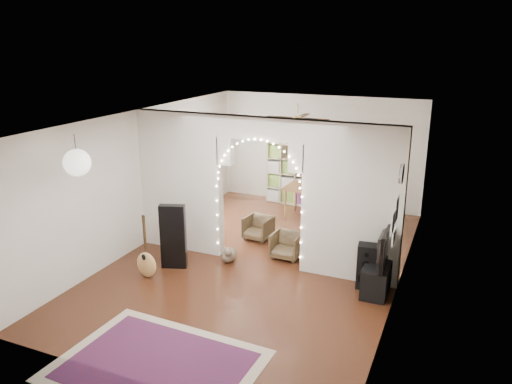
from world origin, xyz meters
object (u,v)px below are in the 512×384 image
at_px(media_console, 378,276).
at_px(dining_table, 312,190).
at_px(dining_chair_left, 258,228).
at_px(floor_speaker, 366,266).
at_px(bookcase, 297,174).
at_px(dining_chair_right, 287,245).
at_px(acoustic_guitar, 146,255).

height_order(media_console, dining_table, dining_table).
xyz_separation_m(dining_table, dining_chair_left, (-0.65, -1.60, -0.44)).
height_order(floor_speaker, dining_table, floor_speaker).
relative_size(bookcase, dining_chair_right, 2.86).
xyz_separation_m(media_console, dining_chair_left, (-2.66, 1.24, -0.01)).
bearing_deg(dining_table, acoustic_guitar, -110.87).
xyz_separation_m(media_console, bookcase, (-2.68, 3.75, 0.52)).
bearing_deg(dining_chair_left, floor_speaker, -20.06).
bearing_deg(dining_chair_right, floor_speaker, -20.07).
bearing_deg(floor_speaker, dining_chair_left, 146.32).
relative_size(bookcase, dining_chair_left, 2.89).
distance_m(floor_speaker, dining_table, 3.38).
distance_m(floor_speaker, dining_chair_left, 2.76).
height_order(dining_table, dining_chair_left, dining_table).
height_order(acoustic_guitar, dining_chair_left, acoustic_guitar).
bearing_deg(media_console, bookcase, 125.25).
xyz_separation_m(bookcase, dining_table, (0.67, -0.91, -0.09)).
bearing_deg(bookcase, acoustic_guitar, -96.94).
bearing_deg(dining_chair_right, acoustic_guitar, -138.02).
bearing_deg(media_console, dining_chair_left, 154.76).
bearing_deg(acoustic_guitar, bookcase, 99.85).
height_order(dining_table, dining_chair_right, dining_table).
height_order(bookcase, dining_chair_right, bookcase).
distance_m(floor_speaker, media_console, 0.24).
height_order(floor_speaker, dining_chair_right, floor_speaker).
relative_size(acoustic_guitar, dining_table, 0.78).
bearing_deg(dining_chair_left, dining_chair_right, -30.18).
bearing_deg(media_console, floor_speaker, -179.45).
xyz_separation_m(acoustic_guitar, floor_speaker, (3.56, 1.12, -0.04)).
relative_size(dining_table, dining_chair_left, 2.32).
distance_m(media_console, bookcase, 4.64).
bearing_deg(floor_speaker, bookcase, 116.53).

